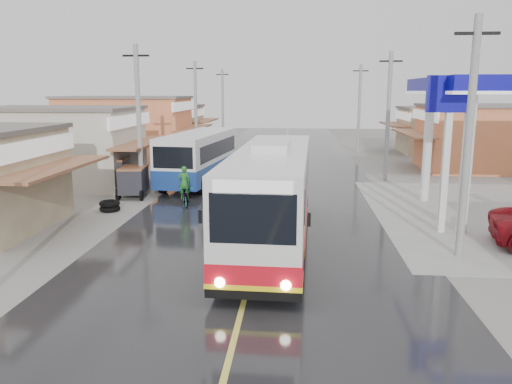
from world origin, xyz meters
TOP-DOWN VIEW (x-y plane):
  - ground at (0.00, 0.00)m, footprint 120.00×120.00m
  - road at (0.00, 15.00)m, footprint 12.00×90.00m
  - centre_line at (0.00, 15.00)m, footprint 0.15×90.00m
  - shopfronts_left at (-13.00, 18.00)m, footprint 11.00×44.00m
  - utility_poles_left at (-7.00, 16.00)m, footprint 1.60×50.00m
  - utility_poles_right at (7.00, 15.00)m, footprint 1.60×36.00m
  - coach_bus at (0.49, 1.10)m, footprint 3.10×12.29m
  - second_bus at (-4.58, 12.99)m, footprint 3.53×9.60m
  - cyclist at (-4.15, 6.91)m, footprint 1.21×1.97m
  - tricycle_near at (-7.34, 8.61)m, footprint 1.62×2.17m
  - tricycle_far at (-9.10, 10.51)m, footprint 1.90×2.45m
  - tyre_stack at (-7.47, 5.46)m, footprint 0.97×0.97m

SIDE VIEW (x-z plane):
  - ground at x=0.00m, z-range 0.00..0.00m
  - shopfronts_left at x=-13.00m, z-range -2.60..2.60m
  - utility_poles_left at x=-7.00m, z-range -4.00..4.00m
  - utility_poles_right at x=7.00m, z-range -4.00..4.00m
  - road at x=0.00m, z-range 0.00..0.02m
  - centre_line at x=0.00m, z-range 0.02..0.03m
  - tyre_stack at x=-7.47m, z-range 0.00..0.50m
  - cyclist at x=-4.15m, z-range -0.35..1.67m
  - tricycle_near at x=-7.34m, z-range 0.12..1.77m
  - tricycle_far at x=-9.10m, z-range 0.13..2.01m
  - second_bus at x=-4.58m, z-range 0.12..3.24m
  - coach_bus at x=0.49m, z-range -0.07..3.74m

